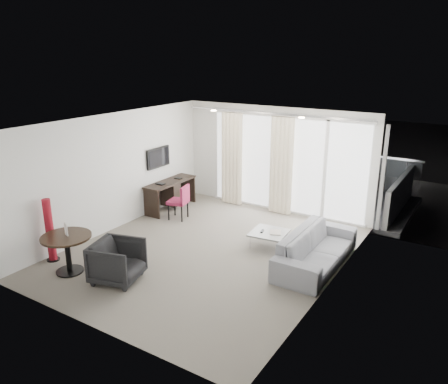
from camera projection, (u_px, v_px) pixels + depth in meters
The scene contains 28 objects.
floor at pixel (208, 252), 8.79m from camera, with size 5.00×6.00×0.00m, color #6A6459.
ceiling at pixel (207, 123), 8.00m from camera, with size 5.00×6.00×0.00m, color white.
wall_left at pixel (114, 172), 9.66m from camera, with size 0.00×6.00×2.60m, color silver.
wall_right at pixel (334, 215), 7.13m from camera, with size 0.00×6.00×2.60m, color silver.
wall_front at pixel (85, 246), 5.97m from camera, with size 5.00×0.00×2.60m, color silver.
window_panel at pixel (286, 165), 10.68m from camera, with size 4.00×0.02×2.38m, color white, non-canonical shape.
window_frame at pixel (286, 165), 10.67m from camera, with size 4.10×0.06×2.44m, color white, non-canonical shape.
curtain_left at pixel (232, 159), 11.28m from camera, with size 0.60×0.20×2.38m, color beige, non-canonical shape.
curtain_right at pixel (281, 166), 10.58m from camera, with size 0.60×0.20×2.38m, color beige, non-canonical shape.
curtain_track at pixel (274, 114), 10.32m from camera, with size 4.80×0.04×0.04m, color #B2B2B7, non-canonical shape.
downlight_a at pixel (214, 111), 9.75m from camera, with size 0.12×0.12×0.02m, color #FFE0B2.
downlight_b at pixel (302, 118), 8.69m from camera, with size 0.12×0.12×0.02m, color #FFE0B2.
desk at pixel (171, 195), 11.11m from camera, with size 0.49×1.56×0.73m, color black, non-canonical shape.
tv at pixel (158, 157), 10.79m from camera, with size 0.05×0.80×0.50m, color black, non-canonical shape.
desk_chair at pixel (178, 202), 10.42m from camera, with size 0.46×0.43×0.84m, color maroon, non-canonical shape.
round_table at pixel (68, 254), 7.88m from camera, with size 0.89×0.89×0.71m, color black, non-canonical shape.
menu_card at pixel (67, 235), 7.80m from camera, with size 0.12×0.02×0.23m, color white, non-canonical shape.
red_lamp at pixel (50, 230), 8.26m from camera, with size 0.25×0.25×1.24m, color maroon.
tub_armchair at pixel (117, 261), 7.58m from camera, with size 0.78×0.80×0.73m, color black.
coffee_table at pixel (269, 239), 8.99m from camera, with size 0.71×0.71×0.32m, color gray, non-canonical shape.
remote at pixel (262, 230), 8.95m from camera, with size 0.06×0.18×0.02m, color black, non-canonical shape.
magazine at pixel (276, 231), 8.90m from camera, with size 0.24×0.31×0.02m, color gray, non-canonical shape.
sofa at pixel (317, 249), 8.15m from camera, with size 2.27×0.89×0.66m, color gray.
terrace_slab at pixel (306, 197), 12.29m from camera, with size 5.60×3.00×0.12m, color #4D4D50.
rattan_chair_a at pixel (304, 188), 11.45m from camera, with size 0.59×0.59×0.87m, color brown, non-canonical shape.
rattan_chair_b at pixel (364, 184), 11.98m from camera, with size 0.54×0.54×0.79m, color brown, non-canonical shape.
rattan_table at pixel (347, 201), 11.03m from camera, with size 0.47×0.47×0.47m, color brown, non-canonical shape.
balustrade at pixel (325, 167), 13.29m from camera, with size 5.50×0.06×1.05m, color #B2B2B7, non-canonical shape.
Camera 1 is at (4.52, -6.62, 3.83)m, focal length 35.00 mm.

